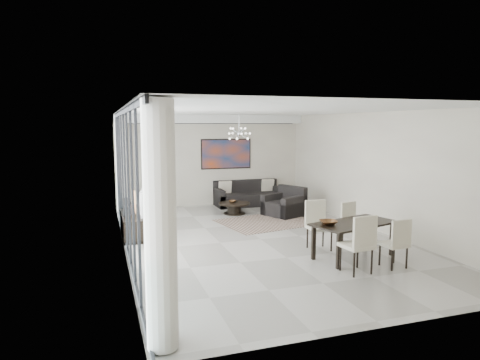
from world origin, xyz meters
name	(u,v)px	position (x,y,z in m)	size (l,w,h in m)	color
room_shell	(280,175)	(0.46, 0.00, 1.45)	(6.00, 9.00, 2.90)	#A8A39B
window_wall	(130,180)	(-2.86, 0.00, 1.47)	(0.37, 8.95, 2.90)	silver
soffit	(212,119)	(0.00, 4.30, 2.77)	(5.98, 0.40, 0.26)	white
painting	(226,154)	(0.50, 4.47, 1.65)	(1.68, 0.04, 0.98)	#A73E17
chandelier	(239,134)	(0.30, 2.50, 2.35)	(0.66, 0.66, 0.71)	silver
rug	(267,222)	(0.79, 1.55, 0.01)	(2.42, 1.86, 0.01)	black
coffee_table	(234,208)	(0.28, 2.88, 0.18)	(0.92, 0.92, 0.32)	black
bowl_coffee	(232,202)	(0.23, 2.94, 0.35)	(0.21, 0.21, 0.07)	brown
sofa_main	(248,197)	(1.13, 4.07, 0.27)	(2.17, 0.89, 0.79)	black
loveseat	(139,220)	(-2.54, 1.81, 0.24)	(0.80, 1.41, 0.71)	black
armchair	(285,206)	(1.59, 2.22, 0.28)	(1.24, 1.27, 0.82)	black
side_table	(150,202)	(-2.08, 3.69, 0.35)	(0.38, 0.38, 0.52)	black
tv_console	(132,225)	(-2.76, 1.24, 0.26)	(0.46, 1.65, 0.52)	black
television	(138,202)	(-2.60, 1.18, 0.80)	(1.00, 0.13, 0.58)	gray
dining_table	(354,227)	(1.25, -1.82, 0.61)	(1.85, 1.25, 0.70)	black
dining_chair_sw	(360,240)	(0.82, -2.69, 0.61)	(0.53, 0.53, 1.05)	beige
dining_chair_se	(397,240)	(1.63, -2.63, 0.53)	(0.45, 0.45, 0.92)	beige
dining_chair_nw	(317,221)	(0.88, -1.04, 0.59)	(0.48, 0.48, 1.02)	beige
dining_chair_ne	(351,221)	(1.72, -1.00, 0.53)	(0.51, 0.51, 0.92)	beige
bowl_dining	(328,223)	(0.68, -1.83, 0.74)	(0.33, 0.33, 0.08)	brown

